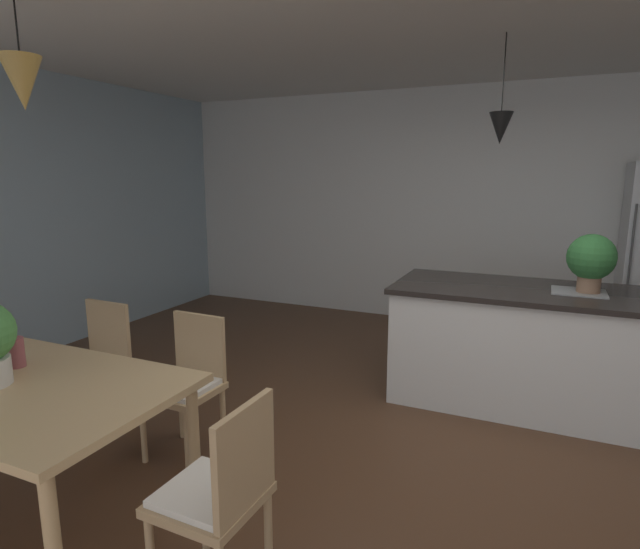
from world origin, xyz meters
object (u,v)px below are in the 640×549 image
at_px(kitchen_island, 549,348).
at_px(vase_on_dining_table, 16,352).
at_px(chair_far_right, 187,381).
at_px(potted_plant_on_island, 591,259).
at_px(dining_table, 9,393).
at_px(chair_far_left, 95,362).
at_px(chair_kitchen_end, 219,492).

xyz_separation_m(kitchen_island, vase_on_dining_table, (-2.55, -2.34, 0.36)).
relative_size(chair_far_right, potted_plant_on_island, 2.06).
height_order(dining_table, chair_far_left, chair_far_left).
distance_m(dining_table, chair_kitchen_end, 1.25).
bearing_deg(dining_table, chair_far_right, 65.64).
relative_size(chair_far_left, chair_kitchen_end, 1.00).
bearing_deg(potted_plant_on_island, chair_kitchen_end, -119.62).
xyz_separation_m(kitchen_island, potted_plant_on_island, (0.22, -0.00, 0.68)).
distance_m(chair_far_right, chair_kitchen_end, 1.21).
relative_size(dining_table, potted_plant_on_island, 4.08).
height_order(chair_far_left, chair_kitchen_end, same).
relative_size(potted_plant_on_island, vase_on_dining_table, 2.71).
bearing_deg(dining_table, vase_on_dining_table, 131.20).
bearing_deg(dining_table, kitchen_island, 45.65).
bearing_deg(chair_kitchen_end, chair_far_left, 151.96).
xyz_separation_m(dining_table, chair_kitchen_end, (1.23, -0.00, -0.20)).
distance_m(chair_far_right, vase_on_dining_table, 0.95).
distance_m(potted_plant_on_island, vase_on_dining_table, 3.64).
distance_m(chair_kitchen_end, vase_on_dining_table, 1.41).
xyz_separation_m(chair_kitchen_end, kitchen_island, (1.20, 2.48, -0.01)).
relative_size(chair_far_right, kitchen_island, 0.38).
xyz_separation_m(chair_far_right, vase_on_dining_table, (-0.51, -0.72, 0.34)).
xyz_separation_m(potted_plant_on_island, vase_on_dining_table, (-2.77, -2.34, -0.33)).
bearing_deg(vase_on_dining_table, kitchen_island, 42.52).
distance_m(chair_far_left, chair_kitchen_end, 1.83).
relative_size(chair_far_left, kitchen_island, 0.38).
xyz_separation_m(chair_far_left, kitchen_island, (2.81, 1.62, -0.01)).
xyz_separation_m(chair_far_right, potted_plant_on_island, (2.26, 1.62, 0.67)).
height_order(dining_table, chair_far_right, chair_far_right).
height_order(chair_kitchen_end, kitchen_island, kitchen_island).
relative_size(dining_table, chair_far_right, 1.98).
height_order(chair_kitchen_end, vase_on_dining_table, vase_on_dining_table).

